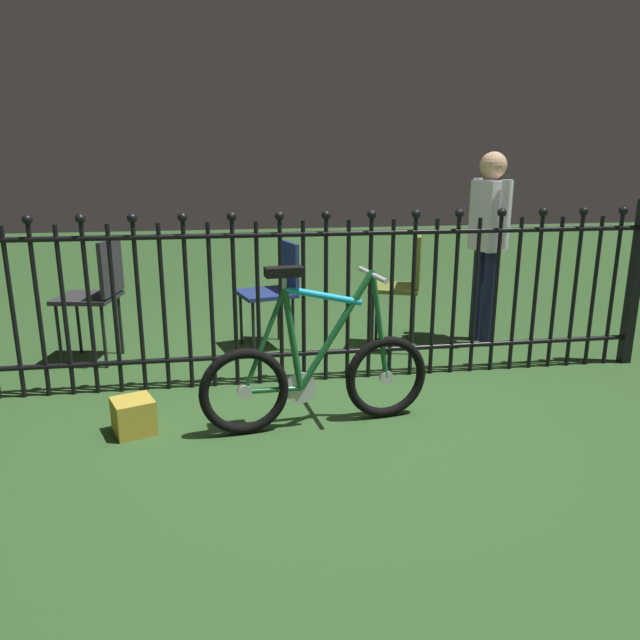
{
  "coord_description": "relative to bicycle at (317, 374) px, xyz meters",
  "views": [
    {
      "loc": [
        -0.59,
        -3.06,
        1.44
      ],
      "look_at": [
        -0.05,
        0.21,
        0.55
      ],
      "focal_mm": 33.32,
      "sensor_mm": 36.0,
      "label": 1
    }
  ],
  "objects": [
    {
      "name": "chair_olive",
      "position": [
        0.89,
        1.29,
        0.25
      ],
      "size": [
        0.49,
        0.48,
        0.9
      ],
      "color": "black",
      "rests_on": "ground"
    },
    {
      "name": "chair_charcoal",
      "position": [
        -1.39,
        1.36,
        0.25
      ],
      "size": [
        0.48,
        0.48,
        0.9
      ],
      "color": "black",
      "rests_on": "ground"
    },
    {
      "name": "chair_navy",
      "position": [
        -0.09,
        1.51,
        0.2
      ],
      "size": [
        0.49,
        0.49,
        0.83
      ],
      "color": "black",
      "rests_on": "ground"
    },
    {
      "name": "display_crate",
      "position": [
        -1.0,
        0.07,
        -0.21
      ],
      "size": [
        0.27,
        0.27,
        0.19
      ],
      "primitive_type": "cube",
      "rotation": [
        0.0,
        0.0,
        0.37
      ],
      "color": "#B29933",
      "rests_on": "ground"
    },
    {
      "name": "bicycle",
      "position": [
        0.0,
        0.0,
        0.0
      ],
      "size": [
        1.3,
        0.4,
        0.91
      ],
      "color": "black",
      "rests_on": "ground"
    },
    {
      "name": "person_visitor",
      "position": [
        1.57,
        1.35,
        0.59
      ],
      "size": [
        0.22,
        0.47,
        1.51
      ],
      "color": "#191E3F",
      "rests_on": "ground"
    },
    {
      "name": "ground_plane",
      "position": [
        0.1,
        0.02,
        -0.3
      ],
      "size": [
        20.0,
        20.0,
        0.0
      ],
      "primitive_type": "plane",
      "color": "#2C4F24"
    },
    {
      "name": "iron_fence",
      "position": [
        0.06,
        0.7,
        0.3
      ],
      "size": [
        4.68,
        0.07,
        1.18
      ],
      "color": "black",
      "rests_on": "ground"
    }
  ]
}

